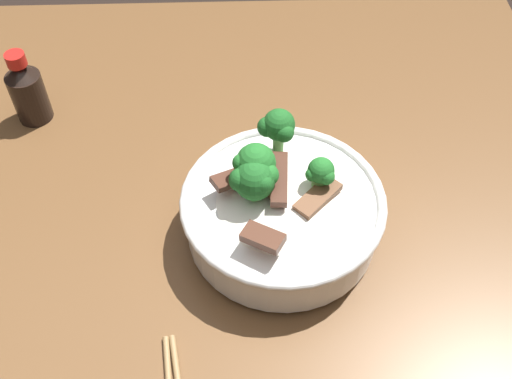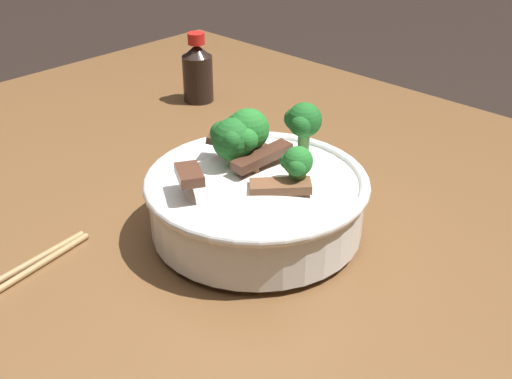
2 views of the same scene
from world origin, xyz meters
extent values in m
cube|color=brown|center=(0.00, 0.00, 0.80)|extent=(1.10, 1.09, 0.05)
cube|color=brown|center=(0.47, -0.46, 0.39)|extent=(0.09, 0.09, 0.77)
cylinder|color=white|center=(-0.12, -0.04, 0.83)|extent=(0.11, 0.11, 0.01)
cylinder|color=white|center=(-0.12, -0.04, 0.86)|extent=(0.23, 0.23, 0.06)
torus|color=white|center=(-0.12, -0.04, 0.89)|extent=(0.24, 0.24, 0.01)
ellipsoid|color=white|center=(-0.12, -0.04, 0.87)|extent=(0.20, 0.20, 0.06)
cube|color=brown|center=(-0.10, -0.05, 0.91)|extent=(0.05, 0.05, 0.02)
cube|color=#563323|center=(-0.09, 0.04, 0.91)|extent=(0.05, 0.04, 0.01)
cube|color=brown|center=(-0.16, -0.03, 0.90)|extent=(0.06, 0.06, 0.01)
cube|color=#4C2B1E|center=(-0.11, -0.05, 0.91)|extent=(0.02, 0.08, 0.01)
cube|color=#4C2B1E|center=(-0.07, -0.06, 0.91)|extent=(0.07, 0.05, 0.02)
cylinder|color=#5B9947|center=(-0.12, -0.11, 0.91)|extent=(0.01, 0.01, 0.03)
sphere|color=#1E6023|center=(-0.12, -0.11, 0.93)|extent=(0.04, 0.04, 0.04)
sphere|color=#1E6023|center=(-0.10, -0.11, 0.93)|extent=(0.03, 0.03, 0.03)
sphere|color=#1E6023|center=(-0.12, -0.10, 0.93)|extent=(0.02, 0.02, 0.02)
cylinder|color=#5B9947|center=(-0.09, -0.05, 0.90)|extent=(0.02, 0.02, 0.03)
sphere|color=#237028|center=(-0.09, -0.05, 0.93)|extent=(0.05, 0.05, 0.05)
sphere|color=#237028|center=(-0.07, -0.05, 0.94)|extent=(0.02, 0.02, 0.02)
sphere|color=#237028|center=(-0.10, -0.04, 0.93)|extent=(0.03, 0.03, 0.03)
cylinder|color=#5B9947|center=(-0.08, -0.03, 0.90)|extent=(0.01, 0.01, 0.02)
sphere|color=#1E6023|center=(-0.08, -0.03, 0.93)|extent=(0.05, 0.05, 0.05)
sphere|color=#1E6023|center=(-0.07, -0.03, 0.93)|extent=(0.03, 0.03, 0.03)
sphere|color=#1E6023|center=(-0.09, -0.02, 0.93)|extent=(0.02, 0.02, 0.02)
cylinder|color=#6BA84C|center=(-0.16, -0.05, 0.90)|extent=(0.02, 0.02, 0.02)
sphere|color=#237028|center=(-0.16, -0.05, 0.92)|extent=(0.03, 0.03, 0.03)
sphere|color=#237028|center=(-0.15, -0.05, 0.92)|extent=(0.02, 0.02, 0.02)
sphere|color=#237028|center=(-0.17, -0.04, 0.92)|extent=(0.02, 0.02, 0.02)
cylinder|color=#9E7A4C|center=(0.01, 0.21, 0.83)|extent=(0.03, 0.21, 0.01)
cylinder|color=#9E7A4C|center=(-0.01, 0.21, 0.83)|extent=(0.04, 0.21, 0.01)
cylinder|color=black|center=(0.23, -0.26, 0.86)|extent=(0.05, 0.05, 0.08)
cone|color=black|center=(0.23, -0.26, 0.91)|extent=(0.04, 0.04, 0.02)
cylinder|color=red|center=(0.23, -0.26, 0.93)|extent=(0.03, 0.03, 0.02)
camera|label=1|loc=(-0.07, 0.42, 1.45)|focal=43.42mm
camera|label=2|loc=(-0.54, 0.40, 1.22)|focal=45.39mm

